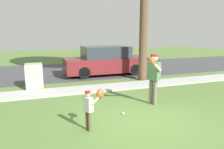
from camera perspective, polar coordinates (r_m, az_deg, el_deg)
name	(u,v)px	position (r m, az deg, el deg)	size (l,w,h in m)	color
ground_plane	(104,89)	(9.20, -2.14, -3.89)	(48.00, 48.00, 0.00)	#567538
sidewalk_strip	(103,88)	(9.28, -2.32, -3.57)	(36.00, 1.20, 0.06)	#B2B2AD
road_surface	(81,70)	(14.04, -8.38, 1.24)	(36.00, 6.80, 0.02)	#424244
person_adult	(153,74)	(7.10, 11.10, 0.22)	(0.62, 0.81, 1.70)	#6B6656
person_child	(91,104)	(5.22, -5.59, -7.81)	(0.55, 0.33, 1.05)	brown
baseball	(123,113)	(6.39, 3.05, -10.39)	(0.07, 0.07, 0.07)	white
utility_cabinet	(34,76)	(9.82, -20.22, -0.40)	(0.71, 0.75, 1.08)	#9EB293
parked_suv_maroon	(106,61)	(12.26, -1.73, 3.63)	(4.70, 1.90, 1.63)	maroon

